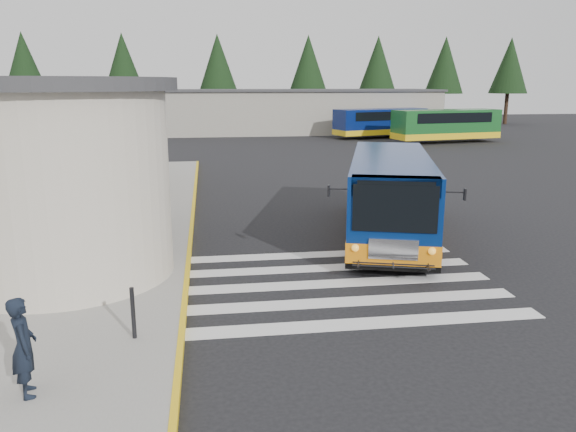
{
  "coord_description": "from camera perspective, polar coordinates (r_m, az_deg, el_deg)",
  "views": [
    {
      "loc": [
        -3.44,
        -13.57,
        4.83
      ],
      "look_at": [
        -1.56,
        -0.5,
        1.68
      ],
      "focal_mm": 35.0,
      "sensor_mm": 36.0,
      "label": 1
    }
  ],
  "objects": [
    {
      "name": "ground",
      "position": [
        14.81,
        5.73,
        -5.7
      ],
      "size": [
        140.0,
        140.0,
        0.0
      ],
      "primitive_type": "plane",
      "color": "black",
      "rests_on": "ground"
    },
    {
      "name": "sidewalk",
      "position": [
        19.03,
        -24.91,
        -2.35
      ],
      "size": [
        10.0,
        34.0,
        0.15
      ],
      "primitive_type": "cube",
      "color": "gray",
      "rests_on": "ground"
    },
    {
      "name": "curb_strip",
      "position": [
        18.21,
        -9.84,
        -1.92
      ],
      "size": [
        0.12,
        34.0,
        0.16
      ],
      "primitive_type": "cube",
      "color": "yellow",
      "rests_on": "ground"
    },
    {
      "name": "crosswalk",
      "position": [
        13.96,
        4.51,
        -6.85
      ],
      "size": [
        8.0,
        5.35,
        0.01
      ],
      "color": "silver",
      "rests_on": "ground"
    },
    {
      "name": "depot_building",
      "position": [
        56.43,
        1.46,
        10.62
      ],
      "size": [
        26.4,
        8.4,
        4.2
      ],
      "color": "gray",
      "rests_on": "ground"
    },
    {
      "name": "tree_line",
      "position": [
        64.34,
        0.51,
        15.12
      ],
      "size": [
        58.4,
        4.4,
        10.0
      ],
      "color": "black",
      "rests_on": "ground"
    },
    {
      "name": "transit_bus",
      "position": [
        18.17,
        10.29,
        1.77
      ],
      "size": [
        5.16,
        9.41,
        2.58
      ],
      "rotation": [
        0.0,
        0.0,
        -0.29
      ],
      "color": "navy",
      "rests_on": "ground"
    },
    {
      "name": "pedestrian_a",
      "position": [
        9.57,
        -25.28,
        -11.92
      ],
      "size": [
        0.55,
        0.67,
        1.59
      ],
      "primitive_type": "imported",
      "rotation": [
        0.0,
        0.0,
        1.9
      ],
      "color": "black",
      "rests_on": "sidewalk"
    },
    {
      "name": "pedestrian_b",
      "position": [
        14.3,
        -16.08,
        -2.64
      ],
      "size": [
        0.95,
        1.03,
        1.71
      ],
      "primitive_type": "imported",
      "rotation": [
        0.0,
        0.0,
        -1.12
      ],
      "color": "black",
      "rests_on": "sidewalk"
    },
    {
      "name": "bollard",
      "position": [
        10.98,
        -15.46,
        -9.47
      ],
      "size": [
        0.08,
        0.08,
        1.0
      ],
      "primitive_type": "cylinder",
      "color": "black",
      "rests_on": "sidewalk"
    },
    {
      "name": "far_bus_a",
      "position": [
        51.64,
        9.37,
        9.45
      ],
      "size": [
        8.88,
        4.71,
        2.21
      ],
      "rotation": [
        0.0,
        0.0,
        1.86
      ],
      "color": "#071652",
      "rests_on": "ground"
    },
    {
      "name": "far_bus_b",
      "position": [
        48.55,
        15.77,
        8.97
      ],
      "size": [
        9.26,
        4.06,
        2.31
      ],
      "rotation": [
        0.0,
        0.0,
        1.75
      ],
      "color": "#155220",
      "rests_on": "ground"
    }
  ]
}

